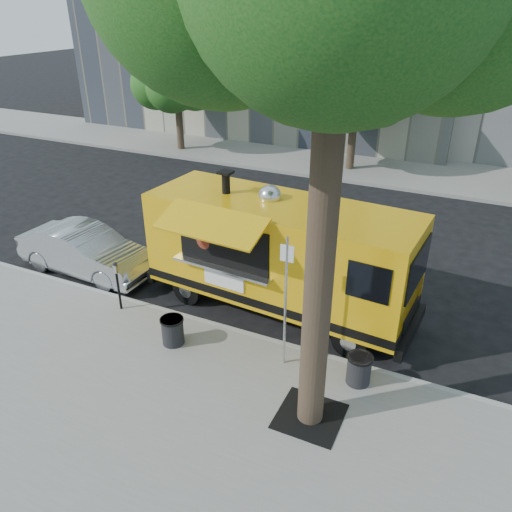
{
  "coord_description": "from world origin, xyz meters",
  "views": [
    {
      "loc": [
        4.65,
        -9.54,
        7.16
      ],
      "look_at": [
        0.16,
        0.0,
        1.72
      ],
      "focal_mm": 35.0,
      "sensor_mm": 36.0,
      "label": 1
    }
  ],
  "objects": [
    {
      "name": "parking_meter",
      "position": [
        -3.0,
        -1.35,
        0.98
      ],
      "size": [
        0.11,
        0.11,
        1.33
      ],
      "color": "black",
      "rests_on": "sidewalk"
    },
    {
      "name": "sedan",
      "position": [
        -5.27,
        0.0,
        0.69
      ],
      "size": [
        4.24,
        1.62,
        1.38
      ],
      "primitive_type": "imported",
      "rotation": [
        0.0,
        0.0,
        1.53
      ],
      "color": "#ABADB3",
      "rests_on": "ground"
    },
    {
      "name": "tree_well",
      "position": [
        2.6,
        -2.8,
        0.15
      ],
      "size": [
        1.2,
        1.2,
        0.02
      ],
      "primitive_type": "cube",
      "color": "black",
      "rests_on": "sidewalk"
    },
    {
      "name": "sidewalk",
      "position": [
        0.0,
        -4.0,
        0.07
      ],
      "size": [
        60.0,
        6.0,
        0.15
      ],
      "primitive_type": "cube",
      "color": "gray",
      "rests_on": "ground"
    },
    {
      "name": "sign_post",
      "position": [
        1.55,
        -1.55,
        1.85
      ],
      "size": [
        0.28,
        0.06,
        3.0
      ],
      "color": "silver",
      "rests_on": "sidewalk"
    },
    {
      "name": "curb",
      "position": [
        0.0,
        -0.93,
        0.07
      ],
      "size": [
        60.0,
        0.14,
        0.16
      ],
      "primitive_type": "cube",
      "color": "#999993",
      "rests_on": "ground"
    },
    {
      "name": "far_sidewalk",
      "position": [
        0.0,
        13.5,
        0.07
      ],
      "size": [
        60.0,
        5.0,
        0.15
      ],
      "primitive_type": "cube",
      "color": "gray",
      "rests_on": "ground"
    },
    {
      "name": "far_tree_a",
      "position": [
        -10.0,
        12.3,
        3.78
      ],
      "size": [
        3.42,
        3.42,
        5.36
      ],
      "color": "#33261C",
      "rests_on": "far_sidewalk"
    },
    {
      "name": "food_truck",
      "position": [
        0.48,
        0.57,
        1.61
      ],
      "size": [
        7.07,
        3.46,
        3.42
      ],
      "rotation": [
        0.0,
        0.0,
        -0.08
      ],
      "color": "#EBAC0C",
      "rests_on": "ground"
    },
    {
      "name": "far_tree_b",
      "position": [
        -1.0,
        12.7,
        3.83
      ],
      "size": [
        3.6,
        3.6,
        5.5
      ],
      "color": "#33261C",
      "rests_on": "far_sidewalk"
    },
    {
      "name": "ground",
      "position": [
        0.0,
        0.0,
        0.0
      ],
      "size": [
        120.0,
        120.0,
        0.0
      ],
      "primitive_type": "plane",
      "color": "black",
      "rests_on": "ground"
    },
    {
      "name": "trash_bin_left",
      "position": [
        -1.0,
        -1.98,
        0.5
      ],
      "size": [
        0.54,
        0.54,
        0.65
      ],
      "color": "black",
      "rests_on": "sidewalk"
    },
    {
      "name": "trash_bin_right",
      "position": [
        3.16,
        -1.47,
        0.49
      ],
      "size": [
        0.53,
        0.53,
        0.64
      ],
      "color": "black",
      "rests_on": "sidewalk"
    }
  ]
}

